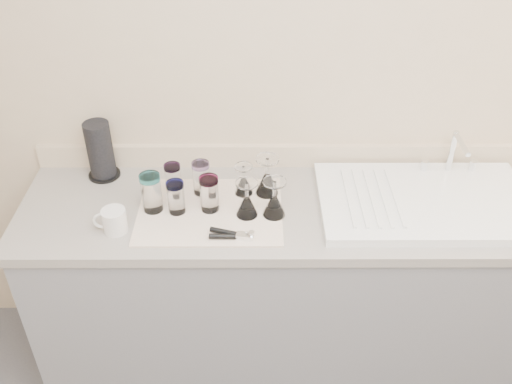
{
  "coord_description": "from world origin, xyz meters",
  "views": [
    {
      "loc": [
        -0.11,
        -0.57,
        2.24
      ],
      "look_at": [
        -0.11,
        1.15,
        1.0
      ],
      "focal_mm": 40.0,
      "sensor_mm": 36.0,
      "label": 1
    }
  ],
  "objects_px": {
    "tumbler_lavender": "(209,193)",
    "white_mug": "(114,221)",
    "goblet_back_right": "(267,181)",
    "tumbler_purple": "(201,178)",
    "goblet_front_right": "(274,203)",
    "goblet_front_left": "(247,204)",
    "paper_towel_roll": "(100,151)",
    "tumbler_blue": "(176,197)",
    "sink_unit": "(425,201)",
    "tumbler_magenta": "(151,192)",
    "tumbler_cyan": "(173,179)",
    "can_opener": "(232,235)",
    "goblet_back_left": "(244,184)"
  },
  "relations": [
    {
      "from": "tumbler_lavender",
      "to": "white_mug",
      "type": "relative_size",
      "value": 1.15
    },
    {
      "from": "tumbler_lavender",
      "to": "goblet_back_right",
      "type": "bearing_deg",
      "value": 25.93
    },
    {
      "from": "tumbler_purple",
      "to": "goblet_back_right",
      "type": "distance_m",
      "value": 0.26
    },
    {
      "from": "white_mug",
      "to": "goblet_front_right",
      "type": "bearing_deg",
      "value": 8.22
    },
    {
      "from": "goblet_front_left",
      "to": "goblet_front_right",
      "type": "distance_m",
      "value": 0.1
    },
    {
      "from": "tumbler_purple",
      "to": "goblet_front_left",
      "type": "height_order",
      "value": "goblet_front_left"
    },
    {
      "from": "tumbler_purple",
      "to": "tumbler_lavender",
      "type": "relative_size",
      "value": 0.96
    },
    {
      "from": "goblet_front_left",
      "to": "paper_towel_roll",
      "type": "distance_m",
      "value": 0.66
    },
    {
      "from": "tumbler_blue",
      "to": "tumbler_lavender",
      "type": "height_order",
      "value": "tumbler_lavender"
    },
    {
      "from": "goblet_front_left",
      "to": "paper_towel_roll",
      "type": "relative_size",
      "value": 0.6
    },
    {
      "from": "goblet_front_left",
      "to": "sink_unit",
      "type": "bearing_deg",
      "value": 5.79
    },
    {
      "from": "tumbler_magenta",
      "to": "goblet_back_right",
      "type": "bearing_deg",
      "value": 13.88
    },
    {
      "from": "tumbler_cyan",
      "to": "goblet_front_right",
      "type": "distance_m",
      "value": 0.42
    },
    {
      "from": "tumbler_lavender",
      "to": "goblet_back_right",
      "type": "distance_m",
      "value": 0.25
    },
    {
      "from": "tumbler_magenta",
      "to": "can_opener",
      "type": "bearing_deg",
      "value": -28.54
    },
    {
      "from": "white_mug",
      "to": "sink_unit",
      "type": "bearing_deg",
      "value": 7.49
    },
    {
      "from": "tumbler_cyan",
      "to": "can_opener",
      "type": "relative_size",
      "value": 0.79
    },
    {
      "from": "goblet_back_right",
      "to": "white_mug",
      "type": "bearing_deg",
      "value": -158.14
    },
    {
      "from": "sink_unit",
      "to": "tumbler_blue",
      "type": "distance_m",
      "value": 0.96
    },
    {
      "from": "goblet_front_left",
      "to": "goblet_front_right",
      "type": "relative_size",
      "value": 0.96
    },
    {
      "from": "tumbler_magenta",
      "to": "can_opener",
      "type": "relative_size",
      "value": 0.96
    },
    {
      "from": "can_opener",
      "to": "white_mug",
      "type": "height_order",
      "value": "white_mug"
    },
    {
      "from": "tumbler_purple",
      "to": "goblet_front_right",
      "type": "height_order",
      "value": "goblet_front_right"
    },
    {
      "from": "tumbler_purple",
      "to": "goblet_front_left",
      "type": "bearing_deg",
      "value": -38.69
    },
    {
      "from": "tumbler_purple",
      "to": "tumbler_lavender",
      "type": "bearing_deg",
      "value": -70.63
    },
    {
      "from": "tumbler_magenta",
      "to": "tumbler_blue",
      "type": "xyz_separation_m",
      "value": [
        0.09,
        -0.01,
        -0.01
      ]
    },
    {
      "from": "tumbler_cyan",
      "to": "goblet_front_left",
      "type": "height_order",
      "value": "goblet_front_left"
    },
    {
      "from": "goblet_front_left",
      "to": "goblet_front_right",
      "type": "bearing_deg",
      "value": 0.15
    },
    {
      "from": "goblet_back_left",
      "to": "paper_towel_roll",
      "type": "relative_size",
      "value": 0.52
    },
    {
      "from": "tumbler_purple",
      "to": "can_opener",
      "type": "bearing_deg",
      "value": -65.43
    },
    {
      "from": "tumbler_purple",
      "to": "can_opener",
      "type": "xyz_separation_m",
      "value": [
        0.13,
        -0.28,
        -0.06
      ]
    },
    {
      "from": "tumbler_magenta",
      "to": "goblet_front_left",
      "type": "bearing_deg",
      "value": -5.25
    },
    {
      "from": "sink_unit",
      "to": "can_opener",
      "type": "height_order",
      "value": "sink_unit"
    },
    {
      "from": "goblet_front_left",
      "to": "tumbler_lavender",
      "type": "bearing_deg",
      "value": 166.51
    },
    {
      "from": "goblet_back_right",
      "to": "can_opener",
      "type": "height_order",
      "value": "goblet_back_right"
    },
    {
      "from": "tumbler_blue",
      "to": "goblet_back_left",
      "type": "xyz_separation_m",
      "value": [
        0.25,
        0.12,
        -0.02
      ]
    },
    {
      "from": "sink_unit",
      "to": "goblet_back_left",
      "type": "relative_size",
      "value": 6.44
    },
    {
      "from": "tumbler_lavender",
      "to": "goblet_back_left",
      "type": "relative_size",
      "value": 1.14
    },
    {
      "from": "tumbler_purple",
      "to": "goblet_back_left",
      "type": "height_order",
      "value": "tumbler_purple"
    },
    {
      "from": "goblet_front_left",
      "to": "can_opener",
      "type": "bearing_deg",
      "value": -112.0
    },
    {
      "from": "sink_unit",
      "to": "goblet_front_left",
      "type": "xyz_separation_m",
      "value": [
        -0.69,
        -0.07,
        0.04
      ]
    },
    {
      "from": "goblet_front_right",
      "to": "white_mug",
      "type": "xyz_separation_m",
      "value": [
        -0.59,
        -0.08,
        -0.01
      ]
    },
    {
      "from": "tumbler_purple",
      "to": "goblet_front_left",
      "type": "distance_m",
      "value": 0.23
    },
    {
      "from": "tumbler_purple",
      "to": "paper_towel_roll",
      "type": "xyz_separation_m",
      "value": [
        -0.42,
        0.13,
        0.04
      ]
    },
    {
      "from": "tumbler_cyan",
      "to": "tumbler_magenta",
      "type": "bearing_deg",
      "value": -121.0
    },
    {
      "from": "goblet_front_left",
      "to": "paper_towel_roll",
      "type": "height_order",
      "value": "paper_towel_roll"
    },
    {
      "from": "tumbler_magenta",
      "to": "white_mug",
      "type": "bearing_deg",
      "value": -136.68
    },
    {
      "from": "white_mug",
      "to": "paper_towel_roll",
      "type": "height_order",
      "value": "paper_towel_roll"
    },
    {
      "from": "goblet_front_left",
      "to": "can_opener",
      "type": "xyz_separation_m",
      "value": [
        -0.05,
        -0.13,
        -0.04
      ]
    },
    {
      "from": "goblet_front_left",
      "to": "tumbler_blue",
      "type": "bearing_deg",
      "value": 175.76
    }
  ]
}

